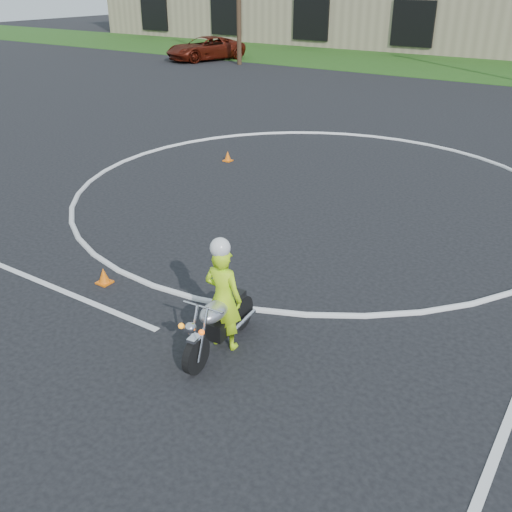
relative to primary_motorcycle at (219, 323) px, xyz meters
The scene contains 5 objects.
ground 4.42m from the primary_motorcycle, 118.58° to the left, with size 120.00×120.00×0.00m, color black.
course_markings 8.22m from the primary_motorcycle, 89.52° to the left, with size 19.05×19.05×0.12m.
primary_motorcycle is the anchor object (origin of this frame).
rider_primary_grp 0.41m from the primary_motorcycle, 92.67° to the left, with size 0.62×0.43×1.77m.
pickup_grp 32.36m from the primary_motorcycle, 128.50° to the left, with size 4.01×5.70×1.44m.
Camera 1 is at (6.39, -9.34, 4.95)m, focal length 40.00 mm.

